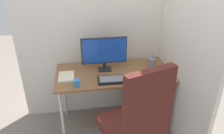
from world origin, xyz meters
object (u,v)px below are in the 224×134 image
Objects in this scene: filing_cabinet at (143,103)px; desk_clamp_accessory at (76,83)px; notebook at (66,77)px; office_chair at (136,122)px; mouse at (151,73)px; monitor at (104,52)px; pen_holder at (152,63)px; keyboard at (118,79)px.

filing_cabinet is 7.34× the size of desk_clamp_accessory.
office_chair is at bearing -48.25° from notebook.
office_chair is 0.70m from mouse.
monitor is 0.50m from notebook.
monitor reaches higher than notebook.
office_chair is at bearing -116.80° from pen_holder.
keyboard reaches higher than notebook.
keyboard is 0.43m from desk_clamp_accessory.
monitor is at bearing 44.68° from desk_clamp_accessory.
office_chair reaches higher than mouse.
notebook is (-0.54, 0.14, -0.00)m from keyboard.
desk_clamp_accessory is (0.10, -0.19, 0.02)m from notebook.
keyboard is (-0.06, 0.52, 0.14)m from office_chair.
notebook is at bearing 165.10° from keyboard.
keyboard is 0.56m from notebook.
office_chair is 0.54m from keyboard.
office_chair is 12.23× the size of mouse.
mouse is 0.43× the size of notebook.
mouse is (0.39, 0.08, 0.00)m from keyboard.
monitor is 1.20× the size of keyboard.
monitor is 0.57m from mouse.
pen_holder is at bearing 29.03° from keyboard.
desk_clamp_accessory is (-0.79, -0.20, 0.49)m from filing_cabinet.
mouse is 0.83m from desk_clamp_accessory.
filing_cabinet is 1.06× the size of monitor.
filing_cabinet is 1.01m from notebook.
notebook is at bearing 119.41° from desk_clamp_accessory.
desk_clamp_accessory is at bearing -135.32° from monitor.
keyboard is at bearing -15.11° from notebook.
pen_holder is at bearing 60.76° from mouse.
pen_holder is 0.93m from desk_clamp_accessory.
pen_holder is at bearing -3.04° from monitor.
desk_clamp_accessory is (-0.82, -0.12, 0.02)m from mouse.
pen_holder reaches higher than filing_cabinet.
desk_clamp_accessory is at bearing -165.95° from filing_cabinet.
office_chair is 0.89m from monitor.
notebook is 3.04× the size of desk_clamp_accessory.
filing_cabinet is at bearing 23.42° from keyboard.
monitor is (-0.46, 0.13, 0.67)m from filing_cabinet.
mouse is at bearing -4.28° from notebook.
notebook is at bearing 167.37° from mouse.
office_chair is 0.71m from desk_clamp_accessory.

